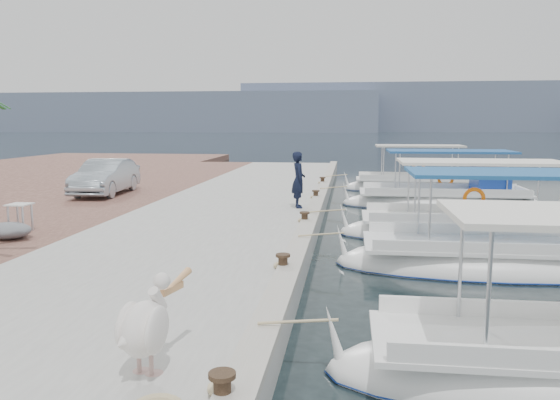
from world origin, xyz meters
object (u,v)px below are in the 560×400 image
(fisherman, at_px, (298,180))
(fishing_caique_b, at_px, (495,264))
(fishing_caique_c, at_px, (470,233))
(parked_car, at_px, (106,177))
(fishing_caique_e, at_px, (414,188))
(pelican, at_px, (146,326))
(fishing_caique_d, at_px, (445,202))

(fisherman, bearing_deg, fishing_caique_b, -150.26)
(fishing_caique_c, xyz_separation_m, parked_car, (-13.04, 4.24, 1.06))
(fishing_caique_e, xyz_separation_m, fisherman, (-4.84, -9.34, 1.31))
(fishing_caique_c, xyz_separation_m, fishing_caique_e, (-0.34, 11.14, 0.00))
(pelican, height_order, parked_car, parked_car)
(pelican, bearing_deg, fishing_caique_c, 61.32)
(pelican, bearing_deg, fishing_caique_d, 69.95)
(fishing_caique_b, relative_size, parked_car, 1.73)
(fishing_caique_c, distance_m, parked_car, 13.76)
(fishing_caique_d, bearing_deg, fisherman, -142.52)
(fishing_caique_b, relative_size, fishing_caique_c, 0.95)
(fishing_caique_d, bearing_deg, parked_car, -172.53)
(fishing_caique_d, distance_m, pelican, 17.58)
(fishing_caique_b, xyz_separation_m, parked_car, (-12.85, 7.75, 1.06))
(fishing_caique_e, height_order, fisherman, fisherman)
(fishing_caique_b, distance_m, fishing_caique_d, 9.51)
(fishing_caique_b, bearing_deg, fishing_caique_c, 86.87)
(fishing_caique_b, height_order, pelican, fishing_caique_b)
(fishing_caique_e, bearing_deg, fisherman, -117.42)
(fishing_caique_b, distance_m, parked_car, 15.04)
(fishing_caique_c, bearing_deg, fishing_caique_d, 87.36)
(fishing_caique_c, bearing_deg, parked_car, 161.98)
(fishing_caique_b, relative_size, fishing_caique_d, 0.91)
(fisherman, relative_size, parked_car, 0.45)
(fishing_caique_c, distance_m, fishing_caique_e, 11.15)
(fishing_caique_c, height_order, fishing_caique_e, same)
(fishing_caique_d, bearing_deg, fishing_caique_b, -92.82)
(fishing_caique_c, bearing_deg, fisherman, 160.83)
(fishing_caique_d, distance_m, fishing_caique_e, 5.19)
(fishing_caique_d, xyz_separation_m, pelican, (-6.02, -16.49, 0.87))
(fishing_caique_d, height_order, fisherman, fisherman)
(fishing_caique_b, bearing_deg, parked_car, 148.93)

